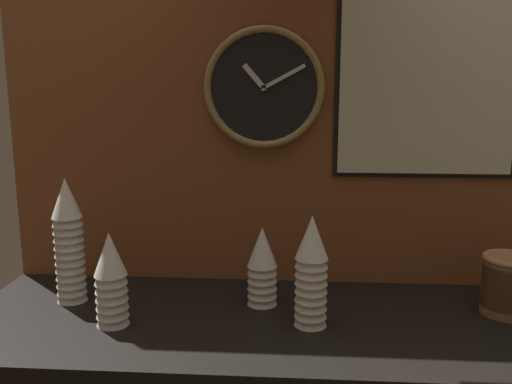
# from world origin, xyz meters

# --- Properties ---
(ground_plane) EXTENTS (1.60, 0.56, 0.04)m
(ground_plane) POSITION_xyz_m (0.00, 0.00, -0.02)
(ground_plane) COLOR black
(wall_tiled_back) EXTENTS (1.60, 0.03, 1.05)m
(wall_tiled_back) POSITION_xyz_m (0.00, 0.27, 0.53)
(wall_tiled_back) COLOR brown
(wall_tiled_back) RESTS_ON ground_plane
(cup_stack_center) EXTENTS (0.08, 0.08, 0.20)m
(cup_stack_center) POSITION_xyz_m (-0.08, 0.08, 0.10)
(cup_stack_center) COLOR white
(cup_stack_center) RESTS_ON ground_plane
(cup_stack_center_right) EXTENTS (0.08, 0.08, 0.26)m
(cup_stack_center_right) POSITION_xyz_m (0.04, -0.04, 0.13)
(cup_stack_center_right) COLOR white
(cup_stack_center_right) RESTS_ON ground_plane
(cup_stack_far_left) EXTENTS (0.08, 0.08, 0.32)m
(cup_stack_far_left) POSITION_xyz_m (-0.57, 0.06, 0.16)
(cup_stack_far_left) COLOR white
(cup_stack_far_left) RESTS_ON ground_plane
(cup_stack_left) EXTENTS (0.08, 0.08, 0.22)m
(cup_stack_left) POSITION_xyz_m (-0.42, -0.07, 0.11)
(cup_stack_left) COLOR white
(cup_stack_left) RESTS_ON ground_plane
(bowl_stack_far_right) EXTENTS (0.13, 0.13, 0.15)m
(bowl_stack_far_right) POSITION_xyz_m (0.53, 0.06, 0.08)
(bowl_stack_far_right) COLOR #996B47
(bowl_stack_far_right) RESTS_ON ground_plane
(wall_clock) EXTENTS (0.32, 0.03, 0.32)m
(wall_clock) POSITION_xyz_m (-0.08, 0.23, 0.55)
(wall_clock) COLOR black
(menu_board) EXTENTS (0.48, 0.01, 0.62)m
(menu_board) POSITION_xyz_m (0.35, 0.24, 0.62)
(menu_board) COLOR black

